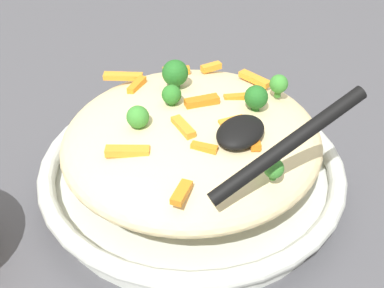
# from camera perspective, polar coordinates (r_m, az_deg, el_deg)

# --- Properties ---
(ground_plane) EXTENTS (2.40, 2.40, 0.00)m
(ground_plane) POSITION_cam_1_polar(r_m,az_deg,el_deg) (0.56, -0.00, -4.91)
(ground_plane) COLOR #4C4C51
(serving_bowl) EXTENTS (0.32, 0.32, 0.04)m
(serving_bowl) POSITION_cam_1_polar(r_m,az_deg,el_deg) (0.55, -0.00, -3.16)
(serving_bowl) COLOR silver
(serving_bowl) RESTS_ON ground_plane
(pasta_mound) EXTENTS (0.27, 0.26, 0.07)m
(pasta_mound) POSITION_cam_1_polar(r_m,az_deg,el_deg) (0.52, -0.00, 0.60)
(pasta_mound) COLOR beige
(pasta_mound) RESTS_ON serving_bowl
(carrot_piece_0) EXTENTS (0.01, 0.03, 0.01)m
(carrot_piece_0) POSITION_cam_1_polar(r_m,az_deg,el_deg) (0.45, 1.39, -0.39)
(carrot_piece_0) COLOR orange
(carrot_piece_0) RESTS_ON pasta_mound
(carrot_piece_1) EXTENTS (0.03, 0.03, 0.01)m
(carrot_piece_1) POSITION_cam_1_polar(r_m,az_deg,el_deg) (0.58, -1.79, 8.31)
(carrot_piece_1) COLOR orange
(carrot_piece_1) RESTS_ON pasta_mound
(carrot_piece_2) EXTENTS (0.03, 0.04, 0.01)m
(carrot_piece_2) POSITION_cam_1_polar(r_m,az_deg,el_deg) (0.58, -7.80, 7.59)
(carrot_piece_2) COLOR orange
(carrot_piece_2) RESTS_ON pasta_mound
(carrot_piece_3) EXTENTS (0.03, 0.03, 0.01)m
(carrot_piece_3) POSITION_cam_1_polar(r_m,az_deg,el_deg) (0.47, 6.60, 0.53)
(carrot_piece_3) COLOR orange
(carrot_piece_3) RESTS_ON pasta_mound
(carrot_piece_4) EXTENTS (0.03, 0.03, 0.01)m
(carrot_piece_4) POSITION_cam_1_polar(r_m,az_deg,el_deg) (0.51, 1.01, 4.89)
(carrot_piece_4) COLOR orange
(carrot_piece_4) RESTS_ON pasta_mound
(carrot_piece_5) EXTENTS (0.03, 0.03, 0.01)m
(carrot_piece_5) POSITION_cam_1_polar(r_m,az_deg,el_deg) (0.53, 5.19, 5.23)
(carrot_piece_5) COLOR orange
(carrot_piece_5) RESTS_ON pasta_mound
(carrot_piece_6) EXTENTS (0.03, 0.02, 0.01)m
(carrot_piece_6) POSITION_cam_1_polar(r_m,az_deg,el_deg) (0.41, -1.19, -5.50)
(carrot_piece_6) COLOR orange
(carrot_piece_6) RESTS_ON pasta_mound
(carrot_piece_7) EXTENTS (0.03, 0.01, 0.01)m
(carrot_piece_7) POSITION_cam_1_polar(r_m,az_deg,el_deg) (0.56, -6.25, 6.62)
(carrot_piece_7) COLOR orange
(carrot_piece_7) RESTS_ON pasta_mound
(carrot_piece_8) EXTENTS (0.03, 0.04, 0.01)m
(carrot_piece_8) POSITION_cam_1_polar(r_m,az_deg,el_deg) (0.46, -7.30, -0.81)
(carrot_piece_8) COLOR orange
(carrot_piece_8) RESTS_ON pasta_mound
(carrot_piece_9) EXTENTS (0.03, 0.02, 0.01)m
(carrot_piece_9) POSITION_cam_1_polar(r_m,az_deg,el_deg) (0.49, 4.51, 2.51)
(carrot_piece_9) COLOR orange
(carrot_piece_9) RESTS_ON pasta_mound
(carrot_piece_10) EXTENTS (0.02, 0.03, 0.01)m
(carrot_piece_10) POSITION_cam_1_polar(r_m,az_deg,el_deg) (0.48, -1.00, 1.91)
(carrot_piece_10) COLOR orange
(carrot_piece_10) RESTS_ON pasta_mound
(carrot_piece_11) EXTENTS (0.03, 0.02, 0.01)m
(carrot_piece_11) POSITION_cam_1_polar(r_m,az_deg,el_deg) (0.59, 2.17, 8.67)
(carrot_piece_11) COLOR orange
(carrot_piece_11) RESTS_ON pasta_mound
(carrot_piece_12) EXTENTS (0.02, 0.04, 0.01)m
(carrot_piece_12) POSITION_cam_1_polar(r_m,az_deg,el_deg) (0.57, 7.09, 7.31)
(carrot_piece_12) COLOR orange
(carrot_piece_12) RESTS_ON pasta_mound
(broccoli_floret_0) EXTENTS (0.02, 0.02, 0.03)m
(broccoli_floret_0) POSITION_cam_1_polar(r_m,az_deg,el_deg) (0.54, 9.76, 6.66)
(broccoli_floret_0) COLOR #377928
(broccoli_floret_0) RESTS_ON pasta_mound
(broccoli_floret_1) EXTENTS (0.02, 0.02, 0.02)m
(broccoli_floret_1) POSITION_cam_1_polar(r_m,az_deg,el_deg) (0.48, -6.13, 3.03)
(broccoli_floret_1) COLOR #377928
(broccoli_floret_1) RESTS_ON pasta_mound
(broccoli_floret_2) EXTENTS (0.02, 0.02, 0.02)m
(broccoli_floret_2) POSITION_cam_1_polar(r_m,az_deg,el_deg) (0.51, -2.22, 5.65)
(broccoli_floret_2) COLOR #296820
(broccoli_floret_2) RESTS_ON pasta_mound
(broccoli_floret_3) EXTENTS (0.03, 0.03, 0.03)m
(broccoli_floret_3) POSITION_cam_1_polar(r_m,az_deg,el_deg) (0.54, -1.91, 7.96)
(broccoli_floret_3) COLOR #205B1C
(broccoli_floret_3) RESTS_ON pasta_mound
(broccoli_floret_4) EXTENTS (0.02, 0.02, 0.03)m
(broccoli_floret_4) POSITION_cam_1_polar(r_m,az_deg,el_deg) (0.51, 7.25, 5.24)
(broccoli_floret_4) COLOR #205B1C
(broccoli_floret_4) RESTS_ON pasta_mound
(broccoli_floret_5) EXTENTS (0.02, 0.02, 0.02)m
(broccoli_floret_5) POSITION_cam_1_polar(r_m,az_deg,el_deg) (0.43, 9.22, -2.76)
(broccoli_floret_5) COLOR #377928
(broccoli_floret_5) RESTS_ON pasta_mound
(serving_spoon) EXTENTS (0.13, 0.12, 0.08)m
(serving_spoon) POSITION_cam_1_polar(r_m,az_deg,el_deg) (0.45, 7.15, 0.90)
(serving_spoon) COLOR black
(serving_spoon) RESTS_ON pasta_mound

